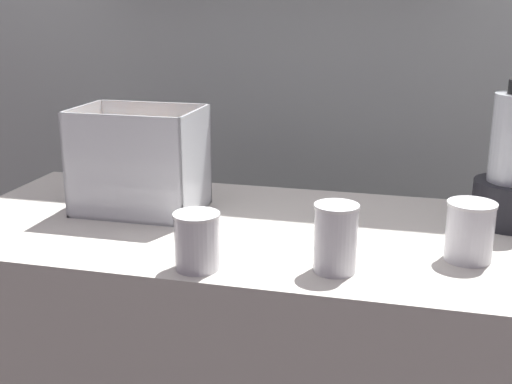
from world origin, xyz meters
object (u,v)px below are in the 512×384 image
(carrot_display_bin, at_px, (140,179))
(juice_cup_mango_far_left, at_px, (197,245))
(juice_cup_pomegranate_left, at_px, (335,242))
(juice_cup_orange_middle, at_px, (469,235))

(carrot_display_bin, xyz_separation_m, juice_cup_mango_far_left, (0.25, -0.31, -0.03))
(juice_cup_pomegranate_left, bearing_deg, carrot_display_bin, 153.25)
(juice_cup_pomegranate_left, bearing_deg, juice_cup_orange_middle, 25.91)
(carrot_display_bin, relative_size, juice_cup_orange_middle, 2.48)
(juice_cup_pomegranate_left, relative_size, juice_cup_orange_middle, 1.11)
(juice_cup_mango_far_left, height_order, juice_cup_orange_middle, juice_cup_orange_middle)
(carrot_display_bin, relative_size, juice_cup_pomegranate_left, 2.23)
(juice_cup_mango_far_left, bearing_deg, carrot_display_bin, 129.41)
(carrot_display_bin, distance_m, juice_cup_mango_far_left, 0.40)
(juice_cup_mango_far_left, bearing_deg, juice_cup_orange_middle, 18.94)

